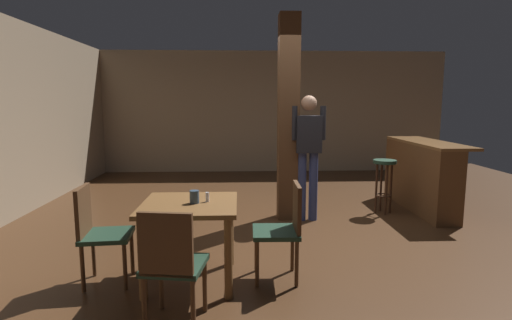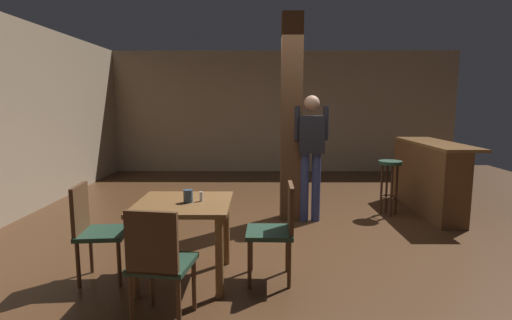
{
  "view_description": "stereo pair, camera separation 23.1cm",
  "coord_description": "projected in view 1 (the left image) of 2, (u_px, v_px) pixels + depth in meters",
  "views": [
    {
      "loc": [
        -0.82,
        -4.91,
        1.63
      ],
      "look_at": [
        -0.62,
        -0.2,
        0.94
      ],
      "focal_mm": 28.0,
      "sensor_mm": 36.0,
      "label": 1
    },
    {
      "loc": [
        -0.59,
        -4.91,
        1.63
      ],
      "look_at": [
        -0.62,
        -0.2,
        0.94
      ],
      "focal_mm": 28.0,
      "sensor_mm": 36.0,
      "label": 2
    }
  ],
  "objects": [
    {
      "name": "standing_person",
      "position": [
        308.0,
        149.0,
        5.43
      ],
      "size": [
        0.47,
        0.21,
        1.72
      ],
      "color": "black",
      "rests_on": "ground_plane"
    },
    {
      "name": "napkin_cup",
      "position": [
        194.0,
        197.0,
        3.55
      ],
      "size": [
        0.08,
        0.08,
        0.12
      ],
      "primitive_type": "cylinder",
      "color": "#33475B",
      "rests_on": "dining_table"
    },
    {
      "name": "pillar",
      "position": [
        288.0,
        119.0,
        5.48
      ],
      "size": [
        0.28,
        0.28,
        2.8
      ],
      "primitive_type": "cube",
      "color": "#4C301C",
      "rests_on": "ground_plane"
    },
    {
      "name": "chair_south",
      "position": [
        172.0,
        262.0,
        2.83
      ],
      "size": [
        0.48,
        0.48,
        0.89
      ],
      "color": "#1E3828",
      "rests_on": "ground_plane"
    },
    {
      "name": "salt_shaker",
      "position": [
        207.0,
        197.0,
        3.61
      ],
      "size": [
        0.03,
        0.03,
        0.09
      ],
      "primitive_type": "cylinder",
      "color": "silver",
      "rests_on": "dining_table"
    },
    {
      "name": "chair_west",
      "position": [
        98.0,
        230.0,
        3.54
      ],
      "size": [
        0.46,
        0.46,
        0.89
      ],
      "color": "#1E3828",
      "rests_on": "ground_plane"
    },
    {
      "name": "bar_stool_near",
      "position": [
        384.0,
        174.0,
        5.83
      ],
      "size": [
        0.33,
        0.33,
        0.8
      ],
      "color": "#1E3828",
      "rests_on": "ground_plane"
    },
    {
      "name": "ground_plane",
      "position": [
        303.0,
        230.0,
        5.12
      ],
      "size": [
        10.8,
        10.8,
        0.0
      ],
      "primitive_type": "plane",
      "color": "#422816"
    },
    {
      "name": "dining_table",
      "position": [
        190.0,
        218.0,
        3.6
      ],
      "size": [
        0.85,
        0.85,
        0.74
      ],
      "color": "brown",
      "rests_on": "ground_plane"
    },
    {
      "name": "chair_east",
      "position": [
        284.0,
        226.0,
        3.65
      ],
      "size": [
        0.43,
        0.43,
        0.89
      ],
      "color": "#1E3828",
      "rests_on": "ground_plane"
    },
    {
      "name": "bar_counter",
      "position": [
        420.0,
        175.0,
        6.08
      ],
      "size": [
        0.56,
        1.88,
        1.04
      ],
      "color": "brown",
      "rests_on": "ground_plane"
    },
    {
      "name": "wall_back",
      "position": [
        274.0,
        112.0,
        9.37
      ],
      "size": [
        8.0,
        0.1,
        2.8
      ],
      "primitive_type": "cube",
      "color": "gray",
      "rests_on": "ground_plane"
    }
  ]
}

